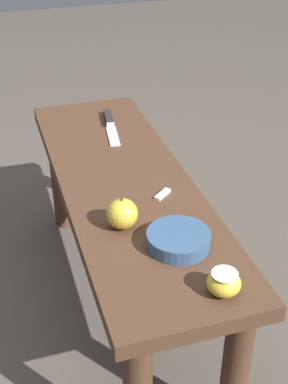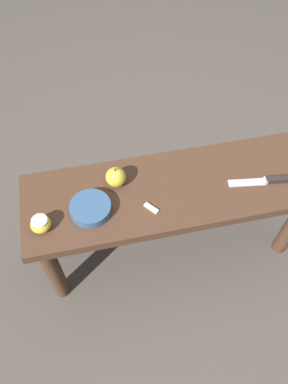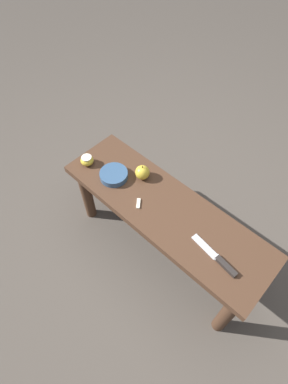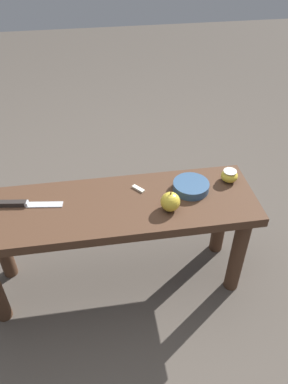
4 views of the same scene
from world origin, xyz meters
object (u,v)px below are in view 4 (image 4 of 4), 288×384
at_px(apple_whole, 170,202).
at_px(apple_cut, 229,176).
at_px(knife, 21,204).
at_px(bowl, 191,186).
at_px(wooden_bench, 115,221).

xyz_separation_m(apple_whole, apple_cut, (0.28, 0.14, -0.01)).
height_order(knife, apple_whole, apple_whole).
relative_size(knife, apple_whole, 2.92).
distance_m(apple_whole, apple_cut, 0.31).
relative_size(apple_whole, apple_cut, 1.21).
relative_size(knife, bowl, 1.70).
bearing_deg(apple_whole, apple_cut, 25.76).
distance_m(wooden_bench, bowl, 0.34).
xyz_separation_m(wooden_bench, bowl, (0.32, 0.04, 0.11)).
bearing_deg(bowl, apple_cut, 10.95).
bearing_deg(knife, bowl, 6.99).
bearing_deg(wooden_bench, knife, 172.36).
bearing_deg(apple_cut, wooden_bench, -171.66).
bearing_deg(bowl, wooden_bench, -173.09).
xyz_separation_m(apple_whole, bowl, (0.11, 0.10, -0.02)).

